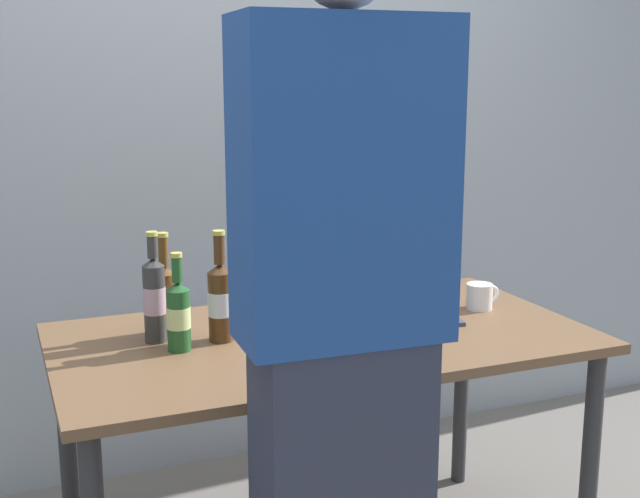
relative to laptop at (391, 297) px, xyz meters
The scene contains 9 objects.
desk 0.33m from the laptop, 158.94° to the right, with size 1.52×0.82×0.77m.
laptop is the anchor object (origin of this frame).
beer_bottle_green 0.70m from the laptop, behind, with size 0.06×0.06×0.30m.
beer_bottle_brown 0.74m from the laptop, behind, with size 0.06×0.06×0.31m.
beer_bottle_amber 0.70m from the laptop, behind, with size 0.06×0.06×0.27m.
beer_bottle_dark 0.57m from the laptop, behind, with size 0.07×0.07×0.31m.
person_figure 0.85m from the laptop, 124.00° to the right, with size 0.44×0.28×1.84m.
coffee_mug 0.29m from the laptop, 11.19° to the right, with size 0.11×0.08×0.08m.
back_wall 0.98m from the laptop, 108.70° to the left, with size 6.00×0.10×2.60m, color #99A3AD.
Camera 1 is at (-0.86, -2.10, 1.50)m, focal length 46.15 mm.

